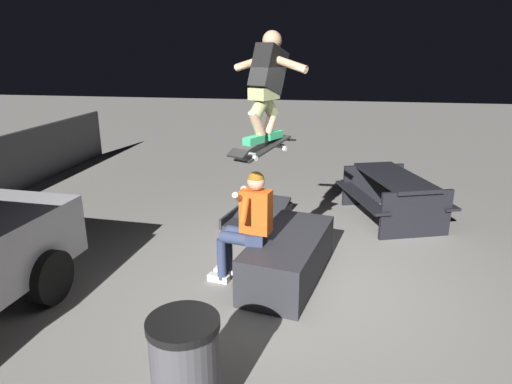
% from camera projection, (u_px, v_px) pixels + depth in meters
% --- Properties ---
extents(ground_plane, '(40.00, 40.00, 0.00)m').
position_uv_depth(ground_plane, '(301.00, 286.00, 5.27)').
color(ground_plane, gray).
extents(ledge_box_main, '(1.80, 1.05, 0.55)m').
position_uv_depth(ledge_box_main, '(289.00, 257.00, 5.37)').
color(ledge_box_main, '#28282D').
rests_on(ledge_box_main, ground).
extents(person_sitting_on_ledge, '(0.60, 0.78, 1.39)m').
position_uv_depth(person_sitting_on_ledge, '(247.00, 221.00, 5.11)').
color(person_sitting_on_ledge, '#2D3856').
rests_on(person_sitting_on_ledge, ground).
extents(skateboard, '(1.00, 0.63, 0.16)m').
position_uv_depth(skateboard, '(264.00, 148.00, 4.77)').
color(skateboard, black).
extents(skater_airborne, '(0.62, 0.83, 1.12)m').
position_uv_depth(skater_airborne, '(267.00, 82.00, 4.60)').
color(skater_airborne, '#2D9E66').
extents(kicker_ramp, '(1.34, 1.04, 0.35)m').
position_uv_depth(kicker_ramp, '(258.00, 216.00, 7.29)').
color(kicker_ramp, '#28282D').
rests_on(kicker_ramp, ground).
extents(picnic_table_back, '(2.05, 1.82, 0.75)m').
position_uv_depth(picnic_table_back, '(393.00, 190.00, 7.21)').
color(picnic_table_back, black).
rests_on(picnic_table_back, ground).
extents(trash_bin, '(0.53, 0.53, 0.86)m').
position_uv_depth(trash_bin, '(186.00, 370.00, 3.26)').
color(trash_bin, '#47474C').
rests_on(trash_bin, ground).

